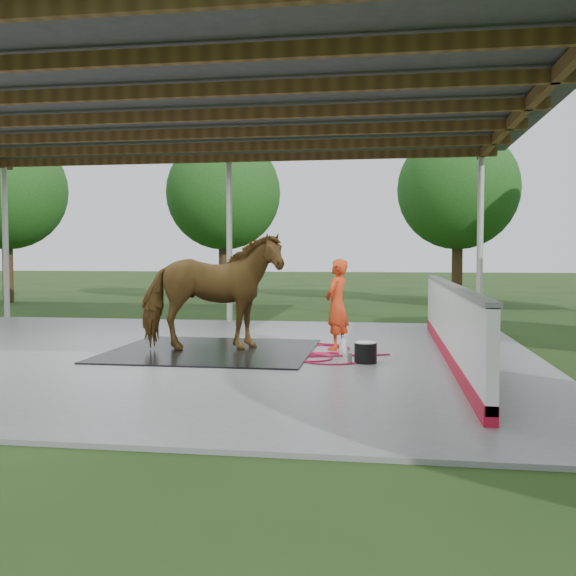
# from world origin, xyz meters

# --- Properties ---
(ground) EXTENTS (100.00, 100.00, 0.00)m
(ground) POSITION_xyz_m (0.00, 0.00, 0.00)
(ground) COLOR #1E3814
(concrete_slab) EXTENTS (12.00, 10.00, 0.05)m
(concrete_slab) POSITION_xyz_m (0.00, 0.00, 0.03)
(concrete_slab) COLOR slate
(concrete_slab) RESTS_ON ground
(pavilion_structure) EXTENTS (12.60, 10.60, 4.05)m
(pavilion_structure) POSITION_xyz_m (0.00, -0.00, 3.97)
(pavilion_structure) COLOR beige
(pavilion_structure) RESTS_ON ground
(dasher_board) EXTENTS (0.16, 8.00, 1.15)m
(dasher_board) POSITION_xyz_m (4.60, 0.00, 0.59)
(dasher_board) COLOR #A70D24
(dasher_board) RESTS_ON concrete_slab
(tree_belt) EXTENTS (28.00, 28.00, 5.80)m
(tree_belt) POSITION_xyz_m (0.30, 0.90, 3.79)
(tree_belt) COLOR #382314
(tree_belt) RESTS_ON ground
(rubber_mat) EXTENTS (3.26, 3.05, 0.02)m
(rubber_mat) POSITION_xyz_m (0.83, 0.13, 0.06)
(rubber_mat) COLOR black
(rubber_mat) RESTS_ON concrete_slab
(horse) EXTENTS (2.47, 1.67, 1.91)m
(horse) POSITION_xyz_m (0.83, 0.13, 1.03)
(horse) COLOR brown
(horse) RESTS_ON rubber_mat
(handler) EXTENTS (0.54, 0.64, 1.51)m
(handler) POSITION_xyz_m (2.84, 0.64, 0.81)
(handler) COLOR red
(handler) RESTS_ON concrete_slab
(wash_bucket) EXTENTS (0.33, 0.33, 0.31)m
(wash_bucket) POSITION_xyz_m (3.35, -0.62, 0.21)
(wash_bucket) COLOR black
(wash_bucket) RESTS_ON concrete_slab
(soap_bottle_a) EXTENTS (0.17, 0.17, 0.32)m
(soap_bottle_a) POSITION_xyz_m (2.98, -0.02, 0.21)
(soap_bottle_a) COLOR silver
(soap_bottle_a) RESTS_ON concrete_slab
(soap_bottle_b) EXTENTS (0.14, 0.14, 0.21)m
(soap_bottle_b) POSITION_xyz_m (3.09, -0.63, 0.16)
(soap_bottle_b) COLOR #338CD8
(soap_bottle_b) RESTS_ON concrete_slab
(hose_coil) EXTENTS (1.76, 2.13, 0.02)m
(hose_coil) POSITION_xyz_m (2.63, 0.19, 0.06)
(hose_coil) COLOR #BC0D3B
(hose_coil) RESTS_ON concrete_slab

